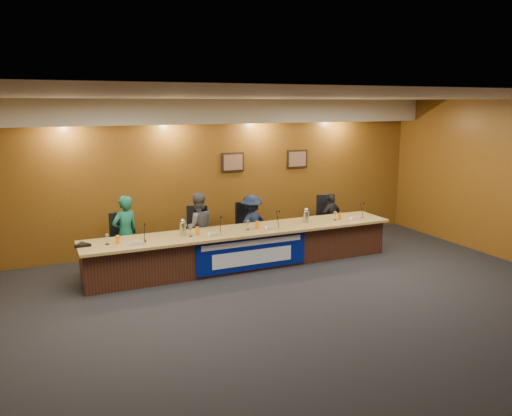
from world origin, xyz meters
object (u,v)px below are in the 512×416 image
at_px(banner, 253,253).
at_px(office_chair_b, 197,237).
at_px(dais_body, 244,249).
at_px(office_chair_c, 250,231).
at_px(carafe_right, 306,217).
at_px(carafe_left, 183,229).
at_px(panelist_b, 198,227).
at_px(office_chair_d, 328,222).
at_px(office_chair_a, 125,245).
at_px(speakerphone, 82,245).
at_px(panelist_a, 125,234).
at_px(panelist_c, 252,225).
at_px(panelist_d, 331,219).

relative_size(banner, office_chair_b, 4.58).
relative_size(dais_body, office_chair_c, 12.50).
bearing_deg(carafe_right, carafe_left, 179.41).
xyz_separation_m(panelist_b, carafe_left, (-0.50, -0.68, 0.18)).
distance_m(banner, office_chair_d, 2.66).
relative_size(office_chair_a, speakerphone, 1.50).
distance_m(panelist_a, panelist_c, 2.58).
height_order(dais_body, speakerphone, speakerphone).
distance_m(dais_body, panelist_b, 1.04).
bearing_deg(office_chair_b, dais_body, -24.09).
bearing_deg(office_chair_d, carafe_right, -129.41).
relative_size(panelist_a, speakerphone, 4.52).
bearing_deg(office_chair_c, panelist_a, 174.97).
distance_m(panelist_a, office_chair_a, 0.26).
bearing_deg(panelist_d, carafe_left, -6.60).
bearing_deg(panelist_c, dais_body, 43.25).
distance_m(office_chair_a, office_chair_b, 1.41).
bearing_deg(banner, office_chair_a, 151.03).
height_order(panelist_b, carafe_left, panelist_b).
distance_m(panelist_c, speakerphone, 3.47).
distance_m(office_chair_c, office_chair_d, 1.94).
relative_size(panelist_d, office_chair_a, 2.42).
bearing_deg(panelist_c, office_chair_b, -17.50).
distance_m(office_chair_d, carafe_left, 3.70).
relative_size(banner, carafe_left, 8.79).
distance_m(banner, speakerphone, 3.01).
distance_m(dais_body, panelist_d, 2.49).
height_order(dais_body, office_chair_c, dais_body).
relative_size(panelist_d, carafe_left, 4.63).
distance_m(dais_body, panelist_c, 0.85).
xyz_separation_m(carafe_left, carafe_right, (2.55, -0.03, -0.01)).
bearing_deg(carafe_right, panelist_a, 168.42).
bearing_deg(panelist_c, speakerphone, -1.56).
height_order(panelist_b, office_chair_c, panelist_b).
xyz_separation_m(office_chair_d, speakerphone, (-5.34, -0.76, 0.30)).
distance_m(panelist_a, panelist_d, 4.52).
relative_size(banner, office_chair_d, 4.58).
xyz_separation_m(office_chair_a, office_chair_b, (1.41, 0.00, 0.00)).
xyz_separation_m(banner, carafe_right, (1.34, 0.37, 0.49)).
bearing_deg(banner, panelist_d, 24.31).
xyz_separation_m(office_chair_d, carafe_right, (-1.05, -0.81, 0.39)).
bearing_deg(office_chair_b, office_chair_d, 22.76).
bearing_deg(dais_body, office_chair_c, 59.48).
xyz_separation_m(dais_body, carafe_left, (-1.21, -0.02, 0.53)).
bearing_deg(carafe_right, dais_body, 177.96).
bearing_deg(office_chair_b, carafe_right, 1.23).
relative_size(panelist_b, office_chair_b, 2.91).
distance_m(office_chair_c, speakerphone, 3.50).
height_order(banner, panelist_a, panelist_a).
height_order(dais_body, banner, banner).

